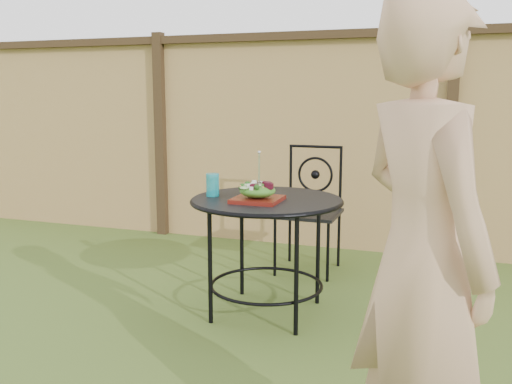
{
  "coord_description": "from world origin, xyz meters",
  "views": [
    {
      "loc": [
        1.35,
        -2.65,
        1.35
      ],
      "look_at": [
        0.2,
        0.6,
        0.75
      ],
      "focal_mm": 40.0,
      "sensor_mm": 36.0,
      "label": 1
    }
  ],
  "objects_px": {
    "patio_chair": "(310,205)",
    "patio_table": "(267,221)",
    "diner": "(422,257)",
    "salad_plate": "(258,199)"
  },
  "relations": [
    {
      "from": "diner",
      "to": "salad_plate",
      "type": "xyz_separation_m",
      "value": [
        -1.0,
        1.26,
        -0.1
      ]
    },
    {
      "from": "patio_table",
      "to": "salad_plate",
      "type": "relative_size",
      "value": 3.42
    },
    {
      "from": "patio_chair",
      "to": "salad_plate",
      "type": "xyz_separation_m",
      "value": [
        -0.05,
        -1.08,
        0.23
      ]
    },
    {
      "from": "diner",
      "to": "salad_plate",
      "type": "bearing_deg",
      "value": 1.16
    },
    {
      "from": "patio_table",
      "to": "diner",
      "type": "distance_m",
      "value": 1.7
    },
    {
      "from": "patio_table",
      "to": "patio_chair",
      "type": "relative_size",
      "value": 0.97
    },
    {
      "from": "patio_table",
      "to": "salad_plate",
      "type": "distance_m",
      "value": 0.19
    },
    {
      "from": "patio_chair",
      "to": "patio_table",
      "type": "bearing_deg",
      "value": -91.81
    },
    {
      "from": "patio_table",
      "to": "patio_chair",
      "type": "distance_m",
      "value": 0.97
    },
    {
      "from": "patio_chair",
      "to": "diner",
      "type": "bearing_deg",
      "value": -67.95
    }
  ]
}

